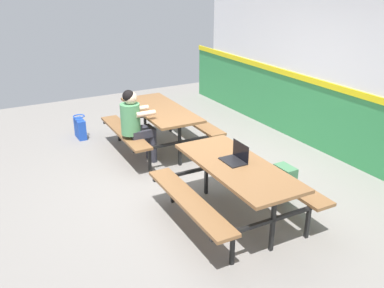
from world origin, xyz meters
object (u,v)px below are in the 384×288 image
(picnic_table_right, at_px, (236,177))
(tote_bag_bright, at_px, (80,128))
(student_nearer, at_px, (135,121))
(backpack_dark, at_px, (285,182))
(picnic_table_left, at_px, (160,118))
(laptop_dark, at_px, (236,158))

(picnic_table_right, height_order, tote_bag_bright, picnic_table_right)
(student_nearer, distance_m, backpack_dark, 2.43)
(picnic_table_left, distance_m, picnic_table_right, 2.43)
(picnic_table_right, xyz_separation_m, tote_bag_bright, (-3.63, -0.94, -0.38))
(tote_bag_bright, bearing_deg, student_nearer, 18.52)
(backpack_dark, xyz_separation_m, tote_bag_bright, (-3.48, -1.85, -0.02))
(student_nearer, bearing_deg, tote_bag_bright, -161.48)
(laptop_dark, height_order, backpack_dark, laptop_dark)
(picnic_table_right, relative_size, backpack_dark, 4.12)
(picnic_table_left, distance_m, laptop_dark, 2.35)
(picnic_table_left, xyz_separation_m, picnic_table_right, (2.43, -0.13, 0.00))
(picnic_table_left, height_order, picnic_table_right, same)
(picnic_table_left, relative_size, backpack_dark, 4.12)
(laptop_dark, height_order, tote_bag_bright, laptop_dark)
(picnic_table_right, relative_size, tote_bag_bright, 4.22)
(picnic_table_left, relative_size, student_nearer, 1.50)
(student_nearer, relative_size, tote_bag_bright, 2.81)
(picnic_table_right, height_order, laptop_dark, laptop_dark)
(tote_bag_bright, bearing_deg, picnic_table_left, 41.53)
(laptop_dark, bearing_deg, tote_bag_bright, -164.63)
(student_nearer, distance_m, tote_bag_bright, 1.67)
(student_nearer, distance_m, laptop_dark, 2.09)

